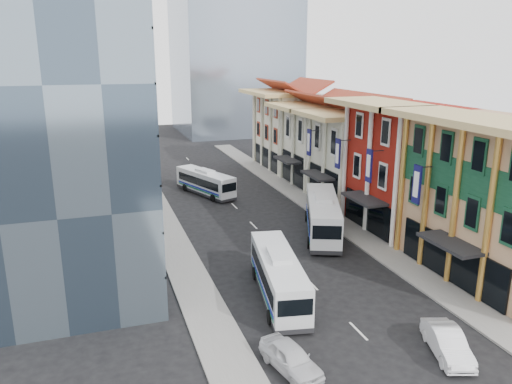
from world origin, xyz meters
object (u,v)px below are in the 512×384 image
object	(u,v)px
bus_right	(323,214)
bus_left_near	(278,275)
sedan_right	(447,343)
sedan_left	(291,358)
bus_left_far	(205,182)
office_tower	(55,76)
shophouse_tan	(501,201)

from	to	relation	value
bus_right	bus_left_near	bearing A→B (deg)	-106.07
sedan_right	sedan_left	bearing A→B (deg)	-171.76
bus_left_near	bus_right	size ratio (longest dim) A/B	0.89
bus_left_far	office_tower	bearing A→B (deg)	-154.75
shophouse_tan	sedan_right	xyz separation A→B (m)	(-10.52, -7.83, -5.23)
bus_left_far	sedan_right	bearing A→B (deg)	-103.01
office_tower	sedan_left	xyz separation A→B (m)	(11.50, -20.34, -14.25)
shophouse_tan	sedan_right	size ratio (longest dim) A/B	3.02
bus_left_near	sedan_right	xyz separation A→B (m)	(6.62, -9.59, -0.94)
bus_right	sedan_right	xyz separation A→B (m)	(-2.02, -20.47, -1.16)
bus_left_near	sedan_right	world-z (taller)	bus_left_near
sedan_left	sedan_right	world-z (taller)	sedan_right
bus_left_far	bus_right	distance (m)	18.76
sedan_left	sedan_right	distance (m)	9.11
office_tower	sedan_right	distance (m)	33.15
bus_right	sedan_left	size ratio (longest dim) A/B	2.73
bus_left_near	bus_right	xyz separation A→B (m)	(8.64, 10.88, 0.22)
bus_left_near	shophouse_tan	bearing A→B (deg)	4.13
bus_left_near	sedan_left	bearing A→B (deg)	-96.26
bus_left_near	sedan_right	distance (m)	11.69
bus_left_near	sedan_left	world-z (taller)	bus_left_near
bus_left_far	sedan_left	distance (m)	36.35
shophouse_tan	office_tower	xyz separation A→B (m)	(-31.00, 14.00, 9.00)
bus_left_near	office_tower	bearing A→B (deg)	148.54
bus_left_near	sedan_left	size ratio (longest dim) A/B	2.42
shophouse_tan	bus_left_near	distance (m)	17.75
office_tower	bus_left_far	size ratio (longest dim) A/B	3.05
bus_left_near	bus_left_far	world-z (taller)	bus_left_near
bus_left_near	bus_left_far	distance (m)	28.09
bus_left_far	bus_right	size ratio (longest dim) A/B	0.82
sedan_left	bus_left_near	bearing A→B (deg)	61.00
sedan_left	shophouse_tan	bearing A→B (deg)	5.28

